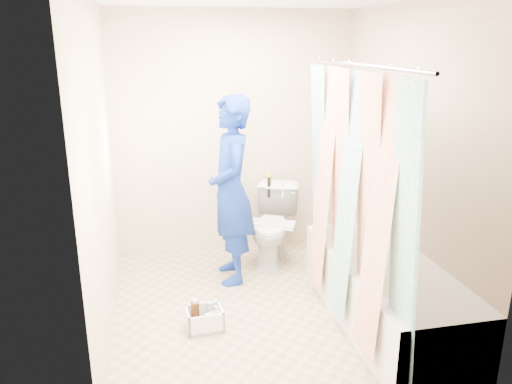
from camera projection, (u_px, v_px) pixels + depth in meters
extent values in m
plane|color=tan|center=(264.00, 306.00, 4.12)|extent=(2.60, 2.60, 0.00)
cube|color=#C7B499|center=(236.00, 135.00, 4.99)|extent=(2.40, 0.02, 2.40)
cube|color=#C7B499|center=(322.00, 224.00, 2.56)|extent=(2.40, 0.02, 2.40)
cube|color=#C7B499|center=(100.00, 173.00, 3.53)|extent=(0.02, 2.60, 2.40)
cube|color=#C7B499|center=(410.00, 158.00, 4.01)|extent=(0.02, 2.60, 2.40)
cube|color=white|center=(385.00, 293.00, 3.82)|extent=(0.70, 1.75, 0.50)
cube|color=white|center=(387.00, 268.00, 3.76)|extent=(0.58, 1.63, 0.06)
cylinder|color=silver|center=(358.00, 65.00, 3.26)|extent=(0.02, 1.90, 0.02)
cube|color=white|center=(350.00, 200.00, 3.53)|extent=(0.06, 1.75, 1.80)
imported|color=white|center=(273.00, 226.00, 4.86)|extent=(0.67, 0.83, 0.74)
cube|color=white|center=(271.00, 224.00, 4.73)|extent=(0.49, 0.37, 0.03)
cylinder|color=black|center=(269.00, 187.00, 4.96)|extent=(0.04, 0.04, 0.22)
cylinder|color=yellow|center=(269.00, 175.00, 4.93)|extent=(0.06, 0.06, 0.03)
cylinder|color=white|center=(283.00, 189.00, 4.94)|extent=(0.03, 0.03, 0.18)
imported|color=#0F0F99|center=(231.00, 191.00, 4.38)|extent=(0.41, 0.62, 1.67)
cube|color=white|center=(205.00, 327.00, 3.80)|extent=(0.28, 0.23, 0.03)
cube|color=white|center=(188.00, 321.00, 3.75)|extent=(0.03, 0.22, 0.16)
cube|color=white|center=(221.00, 317.00, 3.81)|extent=(0.03, 0.22, 0.16)
cube|color=white|center=(207.00, 326.00, 3.69)|extent=(0.27, 0.03, 0.16)
cube|color=white|center=(202.00, 312.00, 3.87)|extent=(0.27, 0.03, 0.16)
cylinder|color=#3B1E0B|center=(195.00, 313.00, 3.78)|extent=(0.06, 0.06, 0.18)
cylinder|color=white|center=(210.00, 312.00, 3.83)|extent=(0.06, 0.06, 0.16)
cylinder|color=beige|center=(208.00, 321.00, 3.74)|extent=(0.04, 0.04, 0.12)
cylinder|color=#3B1E0B|center=(197.00, 327.00, 3.72)|extent=(0.05, 0.05, 0.05)
cylinder|color=gold|center=(197.00, 323.00, 3.71)|extent=(0.06, 0.06, 0.01)
imported|color=white|center=(216.00, 316.00, 3.76)|extent=(0.10, 0.10, 0.17)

